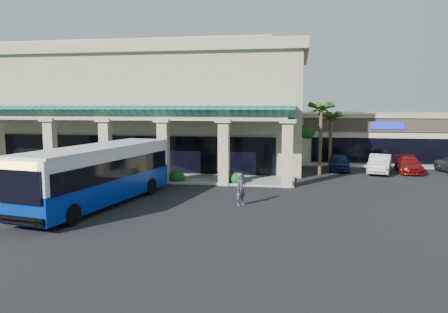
% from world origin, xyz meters
% --- Properties ---
extents(ground, '(110.00, 110.00, 0.00)m').
position_xyz_m(ground, '(0.00, 0.00, 0.00)').
color(ground, black).
extents(main_building, '(30.80, 14.80, 11.35)m').
position_xyz_m(main_building, '(-8.00, 16.00, 5.67)').
color(main_building, tan).
rests_on(main_building, ground).
extents(arcade, '(30.00, 6.20, 5.70)m').
position_xyz_m(arcade, '(-8.00, 6.80, 2.85)').
color(arcade, '#0E5756').
rests_on(arcade, ground).
extents(strip_mall, '(22.50, 12.50, 4.90)m').
position_xyz_m(strip_mall, '(18.00, 24.00, 2.45)').
color(strip_mall, beige).
rests_on(strip_mall, ground).
extents(palm_0, '(2.40, 2.40, 6.60)m').
position_xyz_m(palm_0, '(8.50, 11.00, 3.30)').
color(palm_0, '#193A0F').
rests_on(palm_0, ground).
extents(palm_1, '(2.40, 2.40, 5.80)m').
position_xyz_m(palm_1, '(9.50, 14.00, 2.90)').
color(palm_1, '#193A0F').
rests_on(palm_1, ground).
extents(broadleaf_tree, '(2.60, 2.60, 4.81)m').
position_xyz_m(broadleaf_tree, '(7.50, 19.00, 2.41)').
color(broadleaf_tree, '#104A16').
rests_on(broadleaf_tree, ground).
extents(transit_bus, '(4.91, 12.58, 3.43)m').
position_xyz_m(transit_bus, '(-4.44, -2.30, 1.71)').
color(transit_bus, navy).
rests_on(transit_bus, ground).
extents(pedestrian, '(0.78, 0.82, 1.88)m').
position_xyz_m(pedestrian, '(3.55, -0.95, 0.94)').
color(pedestrian, '#45455B').
rests_on(pedestrian, ground).
extents(car_silver, '(2.06, 4.50, 1.50)m').
position_xyz_m(car_silver, '(10.31, 13.95, 0.75)').
color(car_silver, navy).
rests_on(car_silver, ground).
extents(car_white, '(2.78, 5.07, 1.58)m').
position_xyz_m(car_white, '(13.55, 12.85, 0.79)').
color(car_white, white).
rests_on(car_white, ground).
extents(car_red, '(2.18, 4.73, 1.34)m').
position_xyz_m(car_red, '(16.05, 13.62, 0.67)').
color(car_red, maroon).
rests_on(car_red, ground).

